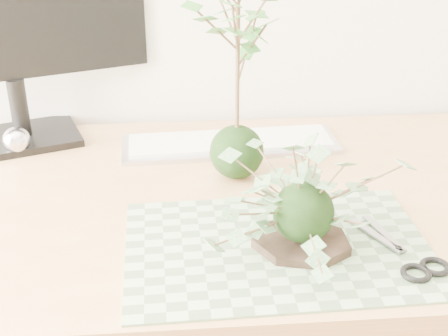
{
  "coord_description": "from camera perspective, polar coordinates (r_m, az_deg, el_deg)",
  "views": [
    {
      "loc": [
        -0.07,
        0.25,
        1.29
      ],
      "look_at": [
        0.0,
        1.14,
        0.84
      ],
      "focal_mm": 50.0,
      "sensor_mm": 36.0,
      "label": 1
    }
  ],
  "objects": [
    {
      "name": "desk",
      "position": [
        1.17,
        2.52,
        -6.12
      ],
      "size": [
        1.6,
        0.7,
        0.74
      ],
      "color": "tan",
      "rests_on": "ground_plane"
    },
    {
      "name": "cutting_mat",
      "position": [
        0.98,
        4.93,
        -7.24
      ],
      "size": [
        0.48,
        0.33,
        0.0
      ],
      "primitive_type": "cube",
      "rotation": [
        0.0,
        0.0,
        0.03
      ],
      "color": "#516C4B",
      "rests_on": "desk"
    },
    {
      "name": "stone_dish",
      "position": [
        0.98,
        7.08,
        -6.77
      ],
      "size": [
        0.19,
        0.19,
        0.01
      ],
      "primitive_type": "cylinder",
      "rotation": [
        0.0,
        0.0,
        -0.24
      ],
      "color": "black",
      "rests_on": "cutting_mat"
    },
    {
      "name": "ivy_kokedama",
      "position": [
        0.93,
        7.42,
        -1.71
      ],
      "size": [
        0.34,
        0.34,
        0.19
      ],
      "rotation": [
        0.0,
        0.0,
        -0.37
      ],
      "color": "black",
      "rests_on": "stone_dish"
    },
    {
      "name": "maple_kokedama",
      "position": [
        1.08,
        1.29,
        13.35
      ],
      "size": [
        0.26,
        0.26,
        0.42
      ],
      "rotation": [
        0.0,
        0.0,
        0.18
      ],
      "color": "black",
      "rests_on": "desk"
    },
    {
      "name": "keyboard",
      "position": [
        1.3,
        0.55,
        2.28
      ],
      "size": [
        0.45,
        0.15,
        0.02
      ],
      "rotation": [
        0.0,
        0.0,
        0.05
      ],
      "color": "#B8B8C3",
      "rests_on": "desk"
    },
    {
      "name": "monitor",
      "position": [
        1.32,
        -19.47,
        13.86
      ],
      "size": [
        0.54,
        0.23,
        0.5
      ],
      "rotation": [
        0.0,
        0.0,
        0.34
      ],
      "color": "black",
      "rests_on": "desk"
    },
    {
      "name": "foil_ball",
      "position": [
        1.33,
        -18.43,
        2.38
      ],
      "size": [
        0.06,
        0.06,
        0.06
      ],
      "primitive_type": "sphere",
      "color": "silver",
      "rests_on": "desk"
    },
    {
      "name": "scissors",
      "position": [
        0.97,
        16.53,
        -8.27
      ],
      "size": [
        0.09,
        0.19,
        0.01
      ],
      "rotation": [
        0.0,
        0.0,
        0.37
      ],
      "color": "gray",
      "rests_on": "cutting_mat"
    }
  ]
}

